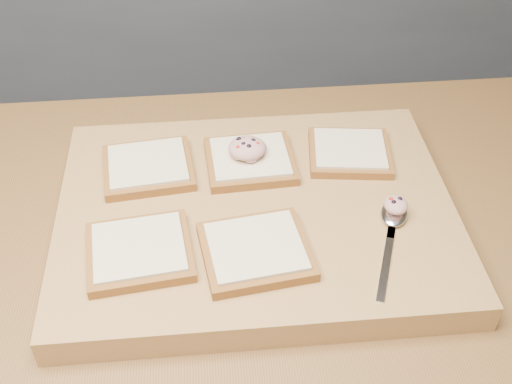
{
  "coord_description": "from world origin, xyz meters",
  "views": [
    {
      "loc": [
        -0.18,
        -0.59,
        1.54
      ],
      "look_at": [
        -0.12,
        0.05,
        0.97
      ],
      "focal_mm": 45.0,
      "sensor_mm": 36.0,
      "label": 1
    }
  ],
  "objects_px": {
    "cutting_board": "(256,216)",
    "tuna_salad_dollop": "(247,148)",
    "spoon": "(393,220)",
    "bread_far_center": "(250,160)"
  },
  "relations": [
    {
      "from": "cutting_board",
      "to": "bread_far_center",
      "type": "height_order",
      "value": "bread_far_center"
    },
    {
      "from": "cutting_board",
      "to": "tuna_salad_dollop",
      "type": "distance_m",
      "value": 0.1
    },
    {
      "from": "cutting_board",
      "to": "spoon",
      "type": "bearing_deg",
      "value": -16.75
    },
    {
      "from": "bread_far_center",
      "to": "tuna_salad_dollop",
      "type": "bearing_deg",
      "value": 161.52
    },
    {
      "from": "cutting_board",
      "to": "bread_far_center",
      "type": "distance_m",
      "value": 0.09
    },
    {
      "from": "spoon",
      "to": "tuna_salad_dollop",
      "type": "bearing_deg",
      "value": 142.34
    },
    {
      "from": "cutting_board",
      "to": "bread_far_center",
      "type": "relative_size",
      "value": 4.09
    },
    {
      "from": "cutting_board",
      "to": "tuna_salad_dollop",
      "type": "bearing_deg",
      "value": 93.07
    },
    {
      "from": "spoon",
      "to": "cutting_board",
      "type": "bearing_deg",
      "value": 163.25
    },
    {
      "from": "tuna_salad_dollop",
      "to": "spoon",
      "type": "relative_size",
      "value": 0.31
    }
  ]
}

